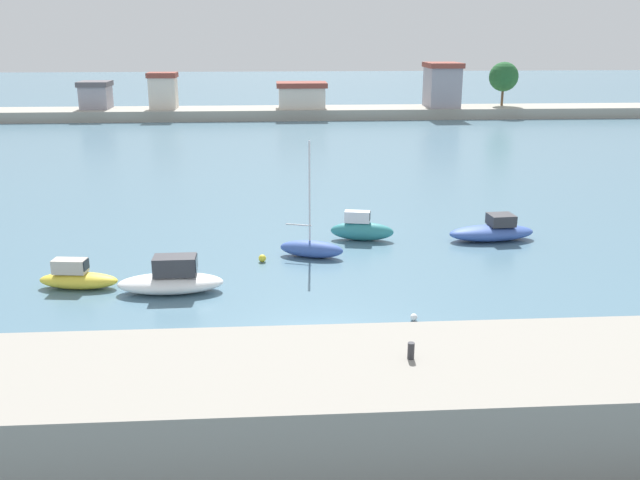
# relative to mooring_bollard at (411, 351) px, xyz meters

# --- Properties ---
(ground_plane) EXTENTS (400.00, 400.00, 0.00)m
(ground_plane) POSITION_rel_mooring_bollard_xyz_m (-2.23, 6.24, -2.71)
(ground_plane) COLOR slate
(seawall_embankment) EXTENTS (84.03, 5.67, 2.46)m
(seawall_embankment) POSITION_rel_mooring_bollard_xyz_m (-2.23, -0.14, -1.48)
(seawall_embankment) COLOR gray
(seawall_embankment) RESTS_ON ground
(mooring_bollard) EXTENTS (0.21, 0.21, 0.51)m
(mooring_bollard) POSITION_rel_mooring_bollard_xyz_m (0.00, 0.00, 0.00)
(mooring_bollard) COLOR #2D2D33
(mooring_bollard) RESTS_ON seawall_embankment
(moored_boat_0) EXTENTS (3.93, 1.73, 1.44)m
(moored_boat_0) POSITION_rel_mooring_bollard_xyz_m (-13.42, 13.43, -2.20)
(moored_boat_0) COLOR yellow
(moored_boat_0) RESTS_ON ground
(moored_boat_1) EXTENTS (4.97, 2.05, 1.77)m
(moored_boat_1) POSITION_rel_mooring_bollard_xyz_m (-8.84, 12.56, -2.10)
(moored_boat_1) COLOR white
(moored_boat_1) RESTS_ON ground
(moored_boat_2) EXTENTS (3.73, 2.26, 6.36)m
(moored_boat_2) POSITION_rel_mooring_bollard_xyz_m (-1.98, 17.48, -2.21)
(moored_boat_2) COLOR #3856A8
(moored_boat_2) RESTS_ON ground
(moored_boat_3) EXTENTS (3.87, 1.85, 1.75)m
(moored_boat_3) POSITION_rel_mooring_bollard_xyz_m (1.14, 20.49, -2.06)
(moored_boat_3) COLOR teal
(moored_boat_3) RESTS_ON ground
(moored_boat_4) EXTENTS (5.24, 2.30, 1.55)m
(moored_boat_4) POSITION_rel_mooring_bollard_xyz_m (8.84, 19.94, -2.16)
(moored_boat_4) COLOR #3856A8
(moored_boat_4) RESTS_ON ground
(mooring_buoy_0) EXTENTS (0.41, 0.41, 0.41)m
(mooring_buoy_0) POSITION_rel_mooring_bollard_xyz_m (-4.65, 16.81, -2.51)
(mooring_buoy_0) COLOR yellow
(mooring_buoy_0) RESTS_ON ground
(mooring_buoy_1) EXTENTS (0.31, 0.31, 0.31)m
(mooring_buoy_1) POSITION_rel_mooring_bollard_xyz_m (1.87, 8.45, -2.56)
(mooring_buoy_1) COLOR white
(mooring_buoy_1) RESTS_ON ground
(distant_shoreline) EXTENTS (112.46, 7.54, 8.20)m
(distant_shoreline) POSITION_rel_mooring_bollard_xyz_m (-2.60, 81.91, -0.81)
(distant_shoreline) COLOR #9E998C
(distant_shoreline) RESTS_ON ground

